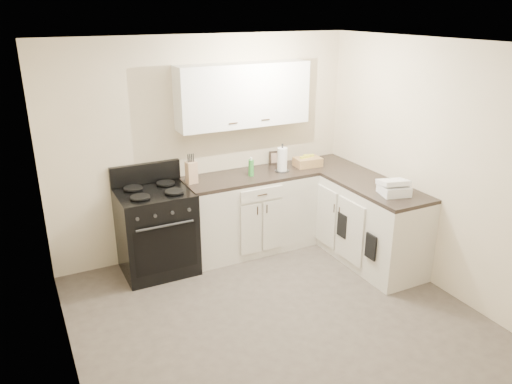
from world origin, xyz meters
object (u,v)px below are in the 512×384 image
paper_towel (282,160)px  wicker_basket (308,162)px  knife_block (191,172)px  countertop_grill (394,190)px  stove (157,232)px

paper_towel → wicker_basket: 0.39m
knife_block → countertop_grill: 2.17m
stove → countertop_grill: size_ratio=3.39×
paper_towel → knife_block: bearing=175.8°
wicker_basket → knife_block: bearing=178.2°
countertop_grill → stove: bearing=165.7°
stove → paper_towel: size_ratio=3.32×
knife_block → paper_towel: size_ratio=0.86×
wicker_basket → countertop_grill: wicker_basket is taller
stove → paper_towel: 1.67m
paper_towel → countertop_grill: paper_towel is taller
stove → wicker_basket: size_ratio=2.98×
stove → wicker_basket: bearing=0.3°
wicker_basket → paper_towel: bearing=-174.8°
knife_block → paper_towel: 1.10m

